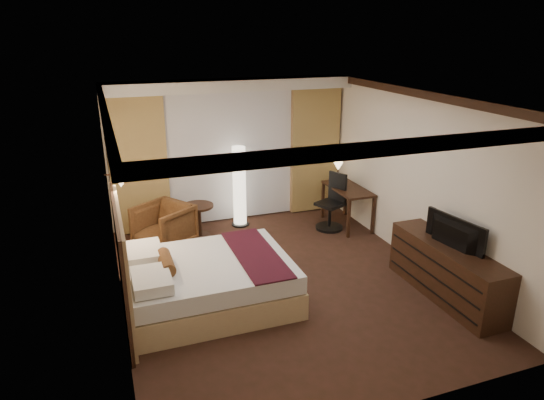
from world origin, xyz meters
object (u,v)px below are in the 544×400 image
object	(u,v)px
desk	(347,207)
office_chair	(330,202)
floor_lamp	(239,186)
television	(451,227)
armchair	(164,224)
dresser	(446,271)
side_table	(199,221)
bed	(210,282)

from	to	relation	value
desk	office_chair	bearing A→B (deg)	-172.58
floor_lamp	desk	bearing A→B (deg)	-20.07
desk	television	world-z (taller)	television
floor_lamp	television	world-z (taller)	floor_lamp
armchair	floor_lamp	world-z (taller)	floor_lamp
floor_lamp	desk	size ratio (longest dim) A/B	1.34
dresser	side_table	bearing A→B (deg)	131.27
office_chair	dresser	xyz separation A→B (m)	(0.43, -2.73, -0.14)
bed	side_table	size ratio (longest dim) A/B	3.56
desk	office_chair	xyz separation A→B (m)	(-0.38, -0.05, 0.15)
bed	armchair	bearing A→B (deg)	99.29
side_table	television	size ratio (longest dim) A/B	0.62
side_table	armchair	bearing A→B (deg)	-159.79
bed	dresser	world-z (taller)	dresser
side_table	television	distance (m)	4.29
floor_lamp	television	distance (m)	3.98
television	armchair	bearing A→B (deg)	40.81
bed	office_chair	size ratio (longest dim) A/B	2.05
floor_lamp	office_chair	size ratio (longest dim) A/B	1.46
side_table	office_chair	xyz separation A→B (m)	(2.36, -0.46, 0.22)
armchair	floor_lamp	distance (m)	1.62
television	bed	bearing A→B (deg)	64.81
office_chair	dresser	size ratio (longest dim) A/B	0.54
armchair	television	bearing A→B (deg)	14.96
bed	floor_lamp	distance (m)	2.83
floor_lamp	office_chair	bearing A→B (deg)	-26.15
armchair	floor_lamp	xyz separation A→B (m)	(1.49, 0.52, 0.35)
armchair	television	world-z (taller)	television
side_table	desk	world-z (taller)	desk
side_table	dresser	size ratio (longest dim) A/B	0.31
office_chair	dresser	bearing A→B (deg)	-104.54
dresser	television	xyz separation A→B (m)	(-0.03, 0.00, 0.67)
desk	floor_lamp	bearing A→B (deg)	159.93
floor_lamp	desk	world-z (taller)	floor_lamp
bed	side_table	distance (m)	2.27
bed	office_chair	distance (m)	3.23
floor_lamp	dresser	distance (m)	4.00
office_chair	television	bearing A→B (deg)	-105.16
bed	desk	distance (m)	3.57
side_table	bed	bearing A→B (deg)	-97.87
bed	side_table	bearing A→B (deg)	82.13
armchair	office_chair	distance (m)	3.02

